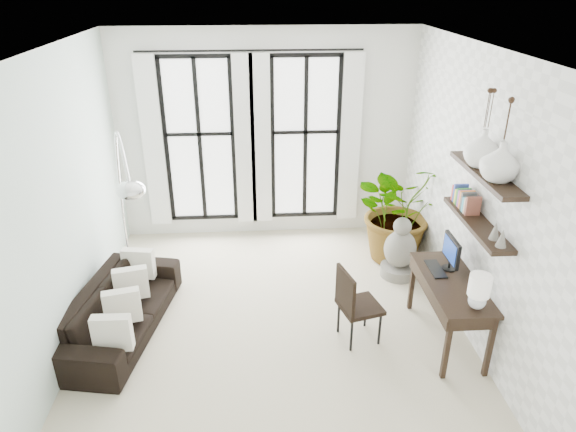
{
  "coord_description": "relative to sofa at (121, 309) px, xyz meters",
  "views": [
    {
      "loc": [
        -0.18,
        -5.07,
        3.86
      ],
      "look_at": [
        0.19,
        0.3,
        1.3
      ],
      "focal_mm": 32.0,
      "sensor_mm": 36.0,
      "label": 1
    }
  ],
  "objects": [
    {
      "name": "floor",
      "position": [
        1.8,
        -0.0,
        -0.3
      ],
      "size": [
        5.0,
        5.0,
        0.0
      ],
      "primitive_type": "plane",
      "color": "beige",
      "rests_on": "ground"
    },
    {
      "name": "ceiling",
      "position": [
        1.8,
        -0.0,
        2.9
      ],
      "size": [
        5.0,
        5.0,
        0.0
      ],
      "primitive_type": "plane",
      "color": "white",
      "rests_on": "wall_back"
    },
    {
      "name": "wall_left",
      "position": [
        -0.45,
        -0.0,
        1.3
      ],
      "size": [
        0.0,
        5.0,
        5.0
      ],
      "primitive_type": "plane",
      "rotation": [
        1.57,
        0.0,
        1.57
      ],
      "color": "silver",
      "rests_on": "floor"
    },
    {
      "name": "wall_right",
      "position": [
        4.05,
        -0.0,
        1.3
      ],
      "size": [
        0.0,
        5.0,
        5.0
      ],
      "primitive_type": "plane",
      "rotation": [
        1.57,
        0.0,
        -1.57
      ],
      "color": "white",
      "rests_on": "floor"
    },
    {
      "name": "wall_back",
      "position": [
        1.8,
        2.5,
        1.3
      ],
      "size": [
        4.5,
        0.0,
        4.5
      ],
      "primitive_type": "plane",
      "rotation": [
        1.57,
        0.0,
        0.0
      ],
      "color": "white",
      "rests_on": "floor"
    },
    {
      "name": "windows",
      "position": [
        1.6,
        2.43,
        1.26
      ],
      "size": [
        3.26,
        0.13,
        2.65
      ],
      "color": "white",
      "rests_on": "wall_back"
    },
    {
      "name": "wall_shelves",
      "position": [
        3.91,
        -0.39,
        1.43
      ],
      "size": [
        0.25,
        1.3,
        0.6
      ],
      "color": "black",
      "rests_on": "wall_right"
    },
    {
      "name": "sofa",
      "position": [
        0.0,
        0.0,
        0.0
      ],
      "size": [
        1.17,
        2.17,
        0.6
      ],
      "primitive_type": "imported",
      "rotation": [
        0.0,
        0.0,
        1.39
      ],
      "color": "black",
      "rests_on": "floor"
    },
    {
      "name": "throw_pillows",
      "position": [
        0.1,
        0.0,
        0.2
      ],
      "size": [
        0.4,
        1.52,
        0.4
      ],
      "color": "silver",
      "rests_on": "sofa"
    },
    {
      "name": "plant",
      "position": [
        3.68,
        1.52,
        0.47
      ],
      "size": [
        1.71,
        1.59,
        1.55
      ],
      "primitive_type": "imported",
      "rotation": [
        0.0,
        0.0,
        0.33
      ],
      "color": "#2D7228",
      "rests_on": "floor"
    },
    {
      "name": "desk",
      "position": [
        3.75,
        -0.47,
        0.43
      ],
      "size": [
        0.57,
        1.34,
        1.18
      ],
      "color": "black",
      "rests_on": "floor"
    },
    {
      "name": "desk_chair",
      "position": [
        2.68,
        -0.36,
        0.23
      ],
      "size": [
        0.54,
        0.54,
        0.93
      ],
      "rotation": [
        0.0,
        0.0,
        0.26
      ],
      "color": "black",
      "rests_on": "floor"
    },
    {
      "name": "arc_lamp",
      "position": [
        0.1,
        0.53,
        1.48
      ],
      "size": [
        0.73,
        1.31,
        2.31
      ],
      "color": "silver",
      "rests_on": "floor"
    },
    {
      "name": "buddha",
      "position": [
        3.58,
        0.99,
        0.07
      ],
      "size": [
        0.49,
        0.49,
        0.89
      ],
      "color": "gray",
      "rests_on": "floor"
    },
    {
      "name": "vase_a",
      "position": [
        3.91,
        -0.68,
        1.97
      ],
      "size": [
        0.37,
        0.37,
        0.38
      ],
      "primitive_type": "imported",
      "color": "white",
      "rests_on": "shelf_upper"
    },
    {
      "name": "vase_b",
      "position": [
        3.91,
        -0.28,
        1.97
      ],
      "size": [
        0.37,
        0.37,
        0.38
      ],
      "primitive_type": "imported",
      "color": "white",
      "rests_on": "shelf_upper"
    }
  ]
}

